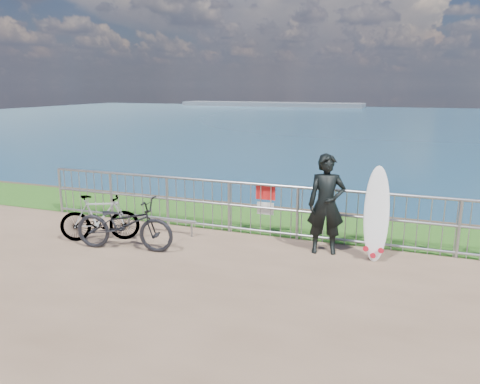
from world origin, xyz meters
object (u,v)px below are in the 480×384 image
at_px(surfboard, 376,217).
at_px(surfer, 326,204).
at_px(bicycle_near, 124,224).
at_px(bicycle_far, 100,218).

bearing_deg(surfboard, surfer, 178.68).
distance_m(surfboard, bicycle_near, 4.70).
relative_size(surfboard, bicycle_far, 1.08).
distance_m(surfer, bicycle_near, 3.85).
height_order(bicycle_near, bicycle_far, bicycle_near).
distance_m(surfboard, bicycle_far, 5.41).
bearing_deg(surfer, surfboard, -14.84).
relative_size(bicycle_near, bicycle_far, 1.23).
xyz_separation_m(surfer, surfboard, (0.91, -0.02, -0.15)).
relative_size(surfer, bicycle_far, 1.19).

